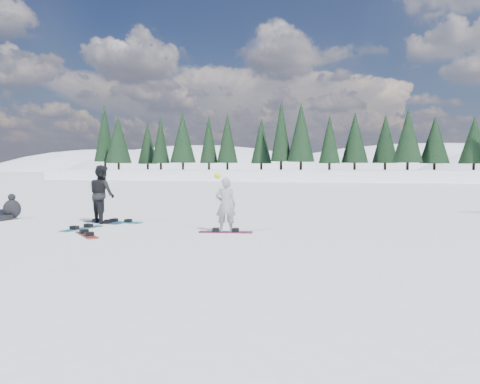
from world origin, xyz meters
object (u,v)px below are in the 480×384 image
object	(u,v)px
seated_rider	(11,209)
snowboard_loose_a	(82,229)
snowboarder_woman	(226,205)
gear_bag	(1,214)
snowboard_loose_b	(87,235)
snowboarder_man	(102,194)
snowboard_loose_c	(121,222)

from	to	relation	value
seated_rider	snowboard_loose_a	world-z (taller)	seated_rider
snowboarder_woman	gear_bag	world-z (taller)	snowboarder_woman
snowboard_loose_a	snowboarder_woman	bearing A→B (deg)	-74.21
seated_rider	snowboard_loose_b	distance (m)	5.72
snowboarder_man	snowboard_loose_c	world-z (taller)	snowboarder_man
snowboarder_man	snowboard_loose_c	size ratio (longest dim) A/B	1.28
gear_bag	snowboarder_woman	bearing A→B (deg)	-7.72
snowboarder_man	gear_bag	xyz separation A→B (m)	(-4.51, 0.31, -0.81)
gear_bag	seated_rider	bearing A→B (deg)	-20.24
snowboarder_man	snowboard_loose_c	bearing A→B (deg)	-121.29
seated_rider	snowboard_loose_c	world-z (taller)	seated_rider
snowboard_loose_c	snowboarder_woman	bearing A→B (deg)	-13.05
snowboarder_man	snowboarder_woman	bearing A→B (deg)	-160.15
seated_rider	snowboard_loose_c	xyz separation A→B (m)	(4.34, 0.23, -0.33)
seated_rider	snowboard_loose_a	size ratio (longest dim) A/B	0.72
snowboarder_woman	seated_rider	size ratio (longest dim) A/B	1.57
snowboard_loose_a	seated_rider	bearing A→B (deg)	77.41
snowboarder_woman	snowboard_loose_b	world-z (taller)	snowboarder_woman
snowboarder_man	snowboard_loose_b	world-z (taller)	snowboarder_man
seated_rider	gear_bag	bearing A→B (deg)	162.71
snowboarder_woman	seated_rider	bearing A→B (deg)	-24.16
snowboard_loose_a	snowboard_loose_b	bearing A→B (deg)	-130.34
snowboarder_woman	seated_rider	distance (m)	8.53
seated_rider	snowboard_loose_b	world-z (taller)	seated_rider
snowboarder_woman	snowboard_loose_b	xyz separation A→B (m)	(-3.39, -1.66, -0.78)
snowboard_loose_a	gear_bag	bearing A→B (deg)	77.50
snowboarder_woman	snowboard_loose_a	size ratio (longest dim) A/B	1.13
seated_rider	gear_bag	size ratio (longest dim) A/B	2.40
snowboard_loose_b	snowboard_loose_a	xyz separation A→B (m)	(-0.96, 1.08, 0.00)
snowboarder_man	snowboard_loose_c	distance (m)	1.12
gear_bag	snowboard_loose_b	distance (m)	6.46
snowboard_loose_b	seated_rider	bearing A→B (deg)	-166.49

